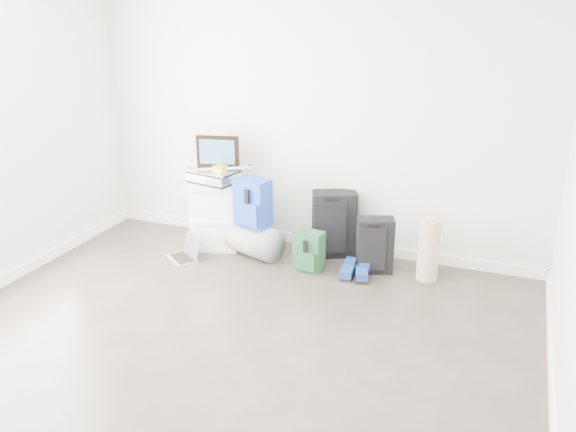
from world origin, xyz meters
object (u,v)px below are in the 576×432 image
at_px(briefcase, 214,176).
at_px(large_suitcase, 334,224).
at_px(boxes_stack, 216,214).
at_px(carry_on, 375,245).
at_px(duffel_bag, 254,240).
at_px(laptop, 186,253).

relative_size(briefcase, large_suitcase, 0.68).
relative_size(boxes_stack, carry_on, 1.31).
relative_size(duffel_bag, carry_on, 1.02).
xyz_separation_m(briefcase, large_suitcase, (1.17, 0.22, -0.42)).
bearing_deg(large_suitcase, briefcase, 166.01).
distance_m(boxes_stack, briefcase, 0.40).
height_order(briefcase, duffel_bag, briefcase).
distance_m(large_suitcase, carry_on, 0.52).
height_order(carry_on, laptop, carry_on).
height_order(briefcase, large_suitcase, briefcase).
bearing_deg(laptop, carry_on, 49.53).
xyz_separation_m(boxes_stack, laptop, (-0.14, -0.38, -0.29)).
bearing_deg(large_suitcase, laptop, -179.88).
distance_m(carry_on, laptop, 1.82).
bearing_deg(laptop, duffel_bag, 64.53).
height_order(duffel_bag, laptop, duffel_bag).
xyz_separation_m(duffel_bag, laptop, (-0.60, -0.30, -0.11)).
bearing_deg(carry_on, laptop, 172.35).
relative_size(large_suitcase, laptop, 1.66).
xyz_separation_m(duffel_bag, carry_on, (1.18, 0.07, 0.10)).
distance_m(briefcase, large_suitcase, 1.26).
bearing_deg(large_suitcase, boxes_stack, 166.01).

